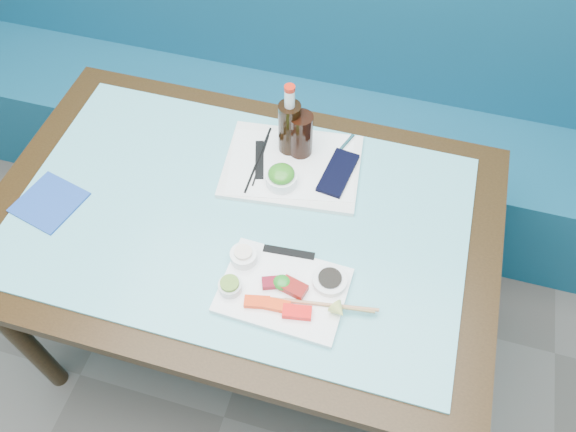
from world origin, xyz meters
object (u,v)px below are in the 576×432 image
(cola_glass, at_px, (301,135))
(blue_napkin, at_px, (49,202))
(booth_bench, at_px, (311,109))
(dining_table, at_px, (242,234))
(cola_bottle_body, at_px, (290,130))
(seaweed_bowl, at_px, (281,179))
(serving_tray, at_px, (292,166))
(sashimi_plate, at_px, (283,290))

(cola_glass, height_order, blue_napkin, cola_glass)
(booth_bench, bearing_deg, blue_napkin, -118.86)
(dining_table, distance_m, cola_glass, 0.33)
(dining_table, distance_m, cola_bottle_body, 0.32)
(booth_bench, xyz_separation_m, cola_glass, (0.10, -0.58, 0.47))
(dining_table, xyz_separation_m, seaweed_bowl, (0.08, 0.13, 0.12))
(serving_tray, height_order, cola_bottle_body, cola_bottle_body)
(cola_glass, bearing_deg, seaweed_bowl, -98.75)
(cola_bottle_body, relative_size, blue_napkin, 1.14)
(serving_tray, xyz_separation_m, blue_napkin, (-0.61, -0.30, -0.00))
(seaweed_bowl, xyz_separation_m, blue_napkin, (-0.60, -0.23, -0.03))
(sashimi_plate, distance_m, serving_tray, 0.40)
(sashimi_plate, height_order, blue_napkin, sashimi_plate)
(cola_bottle_body, bearing_deg, dining_table, -104.68)
(sashimi_plate, xyz_separation_m, seaweed_bowl, (-0.10, 0.32, 0.02))
(booth_bench, xyz_separation_m, blue_napkin, (-0.52, -0.94, 0.39))
(booth_bench, xyz_separation_m, serving_tray, (0.09, -0.64, 0.39))
(seaweed_bowl, height_order, cola_bottle_body, cola_bottle_body)
(dining_table, distance_m, serving_tray, 0.24)
(booth_bench, xyz_separation_m, seaweed_bowl, (0.08, -0.71, 0.42))
(cola_bottle_body, bearing_deg, sashimi_plate, -76.20)
(sashimi_plate, xyz_separation_m, cola_bottle_body, (-0.11, 0.45, 0.08))
(sashimi_plate, bearing_deg, blue_napkin, 174.96)
(booth_bench, relative_size, dining_table, 2.14)
(dining_table, xyz_separation_m, sashimi_plate, (0.18, -0.19, 0.10))
(dining_table, bearing_deg, serving_tray, 65.41)
(booth_bench, relative_size, seaweed_bowl, 33.98)
(sashimi_plate, relative_size, seaweed_bowl, 3.46)
(booth_bench, height_order, cola_glass, booth_bench)
(serving_tray, distance_m, cola_glass, 0.10)
(serving_tray, xyz_separation_m, cola_bottle_body, (-0.02, 0.06, 0.08))
(dining_table, height_order, sashimi_plate, sashimi_plate)
(seaweed_bowl, bearing_deg, cola_glass, 81.25)
(cola_glass, bearing_deg, blue_napkin, -149.94)
(booth_bench, bearing_deg, dining_table, -90.00)
(booth_bench, relative_size, sashimi_plate, 9.81)
(blue_napkin, bearing_deg, seaweed_bowl, 20.90)
(booth_bench, height_order, dining_table, booth_bench)
(booth_bench, distance_m, cola_glass, 0.75)
(sashimi_plate, relative_size, serving_tray, 0.79)
(dining_table, bearing_deg, blue_napkin, -168.73)
(serving_tray, relative_size, cola_bottle_body, 2.11)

